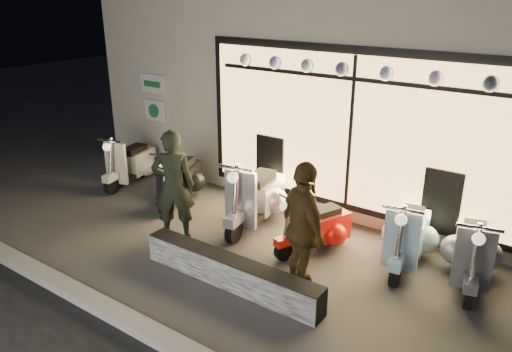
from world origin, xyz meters
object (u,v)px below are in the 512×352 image
at_px(graffiti_barrier, 231,272).
at_px(scooter_silver, 258,195).
at_px(man, 173,186).
at_px(scooter_red, 321,226).
at_px(woman, 303,229).

xyz_separation_m(graffiti_barrier, scooter_silver, (-0.81, 1.79, 0.26)).
bearing_deg(man, graffiti_barrier, 123.33).
bearing_deg(scooter_silver, man, -128.58).
xyz_separation_m(scooter_silver, man, (-0.71, -1.23, 0.41)).
distance_m(graffiti_barrier, man, 1.76).
bearing_deg(scooter_red, woman, -50.89).
distance_m(man, woman, 2.34).
distance_m(graffiti_barrier, scooter_red, 1.65).
bearing_deg(scooter_red, scooter_silver, -167.66).
bearing_deg(woman, graffiti_barrier, 63.28).
bearing_deg(woman, scooter_silver, -4.83).
height_order(scooter_red, woman, woman).
xyz_separation_m(scooter_red, man, (-2.00, -1.00, 0.51)).
bearing_deg(man, woman, 140.72).
xyz_separation_m(scooter_silver, woman, (1.63, -1.35, 0.41)).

